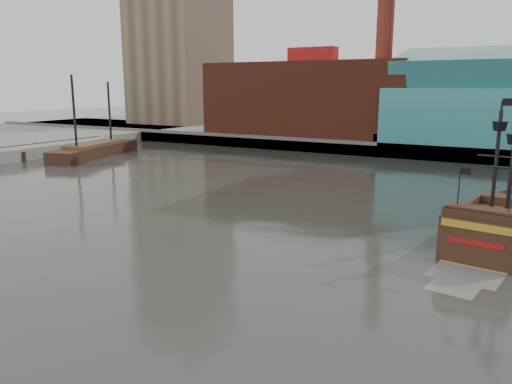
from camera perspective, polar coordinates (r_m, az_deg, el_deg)
The scene contains 7 objects.
ground at distance 34.08m, azimuth -8.42°, elevation -9.52°, with size 400.00×400.00×0.00m, color #242722.
promenade_far at distance 119.02m, azimuth 20.01°, elevation 5.85°, with size 220.00×60.00×2.00m, color slate.
seawall at distance 90.21m, azimuth 16.77°, elevation 4.48°, with size 220.00×1.00×2.60m, color #4C4C49.
pier at distance 95.82m, azimuth -25.10°, elevation 4.09°, with size 6.00×40.00×2.00m, color slate.
skyline at distance 110.99m, azimuth 23.00°, elevation 17.44°, with size 149.00×45.00×62.00m.
pirate_ship at distance 44.02m, azimuth 25.68°, elevation -4.09°, with size 7.09×16.98×12.32m.
docked_vessel at distance 93.90m, azimuth -17.87°, elevation 4.47°, with size 10.32×22.37×14.85m.
Camera 1 is at (19.75, -24.81, 12.50)m, focal length 35.00 mm.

